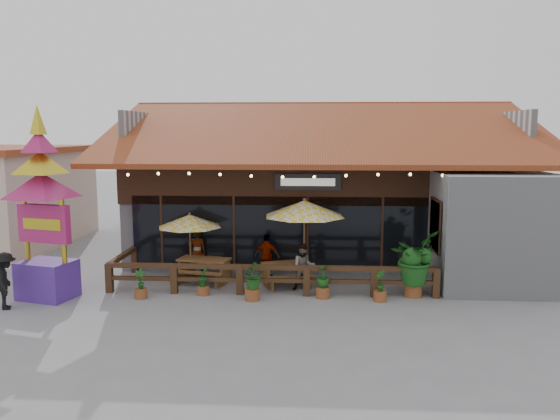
# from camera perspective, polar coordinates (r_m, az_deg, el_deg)

# --- Properties ---
(ground) EXTENTS (100.00, 100.00, 0.00)m
(ground) POSITION_cam_1_polar(r_m,az_deg,el_deg) (17.00, 4.51, -8.43)
(ground) COLOR gray
(ground) RESTS_ON ground
(restaurant_building) EXTENTS (15.50, 14.73, 6.09)m
(restaurant_building) POSITION_cam_1_polar(r_m,az_deg,el_deg) (23.06, 4.89, 1.55)
(restaurant_building) COLOR #B2B2B7
(restaurant_building) RESTS_ON ground
(patio_railing) EXTENTS (10.00, 2.60, 0.92)m
(patio_railing) POSITION_cam_1_polar(r_m,az_deg,el_deg) (16.68, -3.26, -6.55)
(patio_railing) COLOR #492E1A
(patio_railing) RESTS_ON ground
(umbrella_left) EXTENTS (2.32, 2.32, 2.25)m
(umbrella_left) POSITION_cam_1_polar(r_m,az_deg,el_deg) (18.01, -9.42, -1.16)
(umbrella_left) COLOR brown
(umbrella_left) RESTS_ON ground
(umbrella_right) EXTENTS (3.28, 3.28, 2.79)m
(umbrella_right) POSITION_cam_1_polar(r_m,az_deg,el_deg) (17.29, 2.57, 0.11)
(umbrella_right) COLOR brown
(umbrella_right) RESTS_ON ground
(picnic_table_left) EXTENTS (1.90, 1.73, 0.79)m
(picnic_table_left) POSITION_cam_1_polar(r_m,az_deg,el_deg) (17.94, -7.91, -5.83)
(picnic_table_left) COLOR brown
(picnic_table_left) RESTS_ON ground
(picnic_table_right) EXTENTS (1.87, 1.74, 0.73)m
(picnic_table_right) POSITION_cam_1_polar(r_m,az_deg,el_deg) (17.44, 0.68, -6.29)
(picnic_table_right) COLOR brown
(picnic_table_right) RESTS_ON ground
(thai_sign_tower) EXTENTS (2.70, 2.70, 6.03)m
(thai_sign_tower) POSITION_cam_1_polar(r_m,az_deg,el_deg) (17.04, -23.62, 1.88)
(thai_sign_tower) COLOR #4F2894
(thai_sign_tower) RESTS_ON ground
(tropical_plant) EXTENTS (1.79, 1.86, 1.97)m
(tropical_plant) POSITION_cam_1_polar(r_m,az_deg,el_deg) (16.61, 13.84, -5.03)
(tropical_plant) COLOR brown
(tropical_plant) RESTS_ON ground
(diner_a) EXTENTS (0.66, 0.52, 1.59)m
(diner_a) POSITION_cam_1_polar(r_m,az_deg,el_deg) (18.75, -8.63, -4.42)
(diner_a) COLOR #341C10
(diner_a) RESTS_ON ground
(diner_b) EXTENTS (0.79, 0.66, 1.47)m
(diner_b) POSITION_cam_1_polar(r_m,az_deg,el_deg) (16.85, 2.51, -5.98)
(diner_b) COLOR #341C10
(diner_b) RESTS_ON ground
(diner_c) EXTENTS (0.93, 0.59, 1.48)m
(diner_c) POSITION_cam_1_polar(r_m,az_deg,el_deg) (18.26, -1.35, -4.85)
(diner_c) COLOR #341C10
(diner_c) RESTS_ON ground
(pedestrian) EXTENTS (0.97, 1.18, 1.59)m
(pedestrian) POSITION_cam_1_polar(r_m,az_deg,el_deg) (16.89, -26.75, -6.62)
(pedestrian) COLOR black
(pedestrian) RESTS_ON ground
(planter_a) EXTENTS (0.36, 0.36, 0.89)m
(planter_a) POSITION_cam_1_polar(r_m,az_deg,el_deg) (16.64, -14.35, -7.70)
(planter_a) COLOR brown
(planter_a) RESTS_ON ground
(planter_b) EXTENTS (0.35, 0.35, 0.86)m
(planter_b) POSITION_cam_1_polar(r_m,az_deg,el_deg) (16.60, -8.04, -7.50)
(planter_b) COLOR brown
(planter_b) RESTS_ON ground
(planter_c) EXTENTS (0.83, 0.85, 1.06)m
(planter_c) POSITION_cam_1_polar(r_m,az_deg,el_deg) (15.91, -2.92, -7.35)
(planter_c) COLOR brown
(planter_c) RESTS_ON ground
(planter_d) EXTENTS (0.51, 0.51, 1.00)m
(planter_d) POSITION_cam_1_polar(r_m,az_deg,el_deg) (16.18, 4.51, -7.52)
(planter_d) COLOR brown
(planter_d) RESTS_ON ground
(planter_e) EXTENTS (0.38, 0.39, 0.92)m
(planter_e) POSITION_cam_1_polar(r_m,az_deg,el_deg) (16.12, 10.42, -8.04)
(planter_e) COLOR brown
(planter_e) RESTS_ON ground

